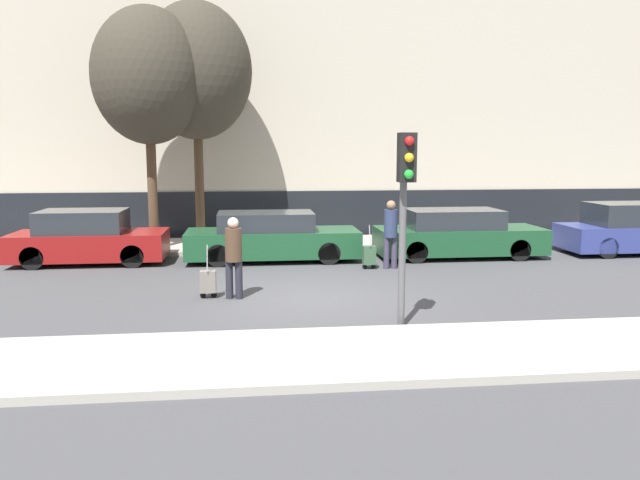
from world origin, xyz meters
TOP-DOWN VIEW (x-y plane):
  - ground_plane at (0.00, 0.00)m, footprint 80.00×80.00m
  - sidewalk_near at (0.00, -3.75)m, footprint 28.00×2.50m
  - sidewalk_far at (0.00, 7.00)m, footprint 28.00×3.00m
  - building_facade at (0.00, 10.84)m, footprint 28.00×3.34m
  - parked_car_0 at (-5.45, 4.70)m, footprint 4.00×1.78m
  - parked_car_1 at (-0.56, 4.54)m, footprint 4.70×1.75m
  - parked_car_2 at (4.71, 4.47)m, footprint 4.67×1.75m
  - parked_car_3 at (10.12, 4.53)m, footprint 4.39×1.72m
  - pedestrian_left at (-1.48, 0.19)m, footprint 0.34×0.34m
  - trolley_left at (-2.01, 0.31)m, footprint 0.34×0.29m
  - pedestrian_right at (2.44, 3.02)m, footprint 0.35×0.34m
  - trolley_right at (1.89, 3.03)m, footprint 0.34×0.29m
  - traffic_light at (1.41, -2.37)m, footprint 0.28×0.47m
  - bare_tree_near_crossing at (-3.95, 6.30)m, footprint 3.18×3.18m
  - bare_tree_down_street at (-2.65, 7.18)m, footprint 3.35×3.35m

SIDE VIEW (x-z plane):
  - ground_plane at x=0.00m, z-range 0.00..0.00m
  - sidewalk_near at x=0.00m, z-range 0.00..0.12m
  - sidewalk_far at x=0.00m, z-range 0.00..0.12m
  - trolley_left at x=-2.01m, z-range -0.21..0.89m
  - trolley_right at x=1.89m, z-range -0.21..0.92m
  - parked_car_1 at x=-0.56m, z-range -0.04..1.30m
  - parked_car_2 at x=4.71m, z-range -0.04..1.32m
  - parked_car_0 at x=-5.45m, z-range -0.05..1.38m
  - parked_car_3 at x=10.12m, z-range -0.06..1.43m
  - pedestrian_left at x=-1.48m, z-range 0.11..1.79m
  - pedestrian_right at x=2.44m, z-range 0.12..1.88m
  - traffic_light at x=1.41m, z-range 0.72..4.02m
  - bare_tree_near_crossing at x=-3.95m, z-range 1.62..8.57m
  - bare_tree_down_street at x=-2.65m, z-range 1.70..9.01m
  - building_facade at x=0.00m, z-range -0.01..11.25m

